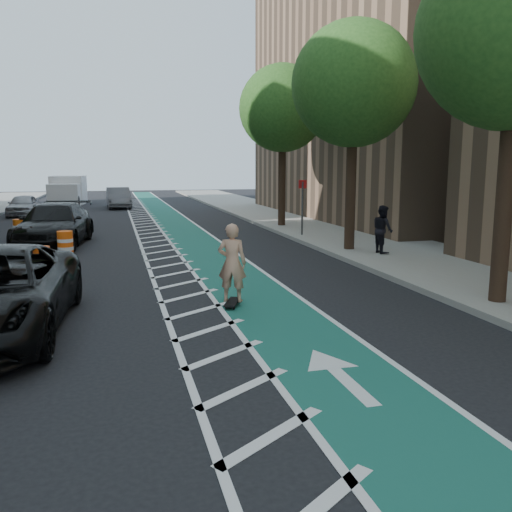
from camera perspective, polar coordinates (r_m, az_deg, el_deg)
name	(u,v)px	position (r m, az deg, el deg)	size (l,w,h in m)	color
ground	(128,337)	(10.23, -13.33, -8.27)	(120.00, 120.00, 0.00)	black
bike_lane	(203,249)	(20.24, -5.59, 0.73)	(2.00, 90.00, 0.01)	#1A5B4B
buffer_strip	(162,251)	(20.06, -9.82, 0.56)	(1.40, 90.00, 0.01)	silver
sidewalk_right	(363,241)	(22.19, 11.22, 1.55)	(5.00, 90.00, 0.15)	gray
curb_right	(306,243)	(21.24, 5.26, 1.35)	(0.12, 90.00, 0.16)	gray
building_right_far	(418,55)	(35.18, 16.68, 19.64)	(14.00, 22.00, 19.00)	#84664C
tree_r_c	(352,86)	(19.68, 10.04, 17.24)	(4.20, 4.20, 7.90)	#382619
tree_r_d	(282,109)	(27.12, 2.72, 15.20)	(4.20, 4.20, 7.90)	#382619
sign_post	(302,207)	(23.16, 4.90, 5.20)	(0.35, 0.08, 2.47)	#4C4C4C
skateboard	(232,302)	(12.02, -2.51, -4.88)	(0.55, 0.88, 0.11)	black
skateboarder	(232,263)	(11.83, -2.54, -0.71)	(0.63, 0.41, 1.73)	tan
suv_far	(55,225)	(22.40, -20.43, 3.12)	(2.29, 5.63, 1.63)	black
car_silver	(23,205)	(36.44, -23.30, 4.94)	(1.56, 3.89, 1.32)	#A0A0A5
car_grey	(118,198)	(40.98, -14.28, 5.96)	(1.59, 4.55, 1.50)	slate
pedestrian	(383,229)	(18.75, 13.18, 2.76)	(0.78, 0.61, 1.62)	black
box_truck	(68,191)	(46.08, -19.22, 6.44)	(2.73, 5.54, 2.25)	white
barrel_a	(42,261)	(16.61, -21.60, -0.51)	(0.59, 0.59, 0.80)	#D9480B
barrel_b	(65,245)	(19.51, -19.43, 1.13)	(0.65, 0.65, 0.89)	#FF5A0D
barrel_c	(20,230)	(24.70, -23.61, 2.51)	(0.64, 0.64, 0.87)	#E75C0C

